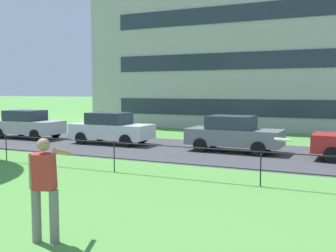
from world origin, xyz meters
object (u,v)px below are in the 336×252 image
Objects in this scene: frisbee at (283,140)px; apartment_building_background at (328,22)px; car_silver_center at (27,124)px; car_white_far_right at (111,128)px; person_thrower at (45,186)px; car_grey_left at (234,134)px.

apartment_building_background is (-0.91, 26.75, 5.88)m from frisbee.
car_white_far_right is at bearing -0.22° from car_silver_center.
car_white_far_right is (-6.01, 11.42, -0.20)m from person_thrower.
car_silver_center is at bearing 179.78° from car_white_far_right.
frisbee reaches higher than person_thrower.
car_grey_left is at bearing 0.02° from car_silver_center.
apartment_building_background reaches higher than person_thrower.
person_thrower is 0.06× the size of apartment_building_background.
frisbee is at bearing -46.75° from car_white_far_right.
car_white_far_right is at bearing 117.75° from person_thrower.
frisbee is 0.09× the size of car_white_far_right.
person_thrower is 11.45m from car_grey_left.
apartment_building_background is at bearing 80.53° from car_grey_left.
car_silver_center is 0.12× the size of apartment_building_background.
frisbee is 11.10m from car_grey_left.
car_grey_left is 17.95m from apartment_building_background.
person_thrower is 12.91m from car_white_far_right.
apartment_building_background reaches higher than frisbee.
frisbee is 27.41m from apartment_building_background.
frisbee is at bearing -70.83° from car_grey_left.
car_grey_left is at bearing 89.22° from person_thrower.
person_thrower is at bearing -165.05° from frisbee.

